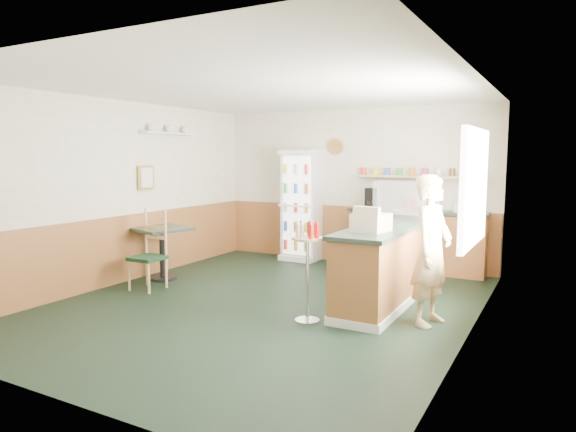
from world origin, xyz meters
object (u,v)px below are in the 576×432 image
Objects in this scene: condiment_stand at (308,257)px; cash_register at (371,222)px; drinks_fridge at (301,205)px; cafe_chair at (152,247)px; cafe_table at (162,243)px; display_case at (408,200)px; shopkeeper at (432,250)px.

cash_register is at bearing 44.83° from condiment_stand.
drinks_fridge is 3.01m from cafe_chair.
cafe_table is at bearing 114.49° from cafe_chair.
display_case is 2.23m from condiment_stand.
cash_register is 3.23m from cafe_chair.
cafe_chair is at bearing -63.88° from cafe_table.
display_case is at bearing 35.99° from shopkeeper.
condiment_stand is at bearing -126.42° from cash_register.
cash_register is (2.22, -2.56, 0.12)m from drinks_fridge.
drinks_fridge reaches higher than condiment_stand.
shopkeeper reaches higher than cafe_table.
cafe_table is at bearing 98.92° from shopkeeper.
cash_register is 0.23× the size of shopkeeper.
cafe_chair is at bearing -166.45° from cash_register.
drinks_fridge reaches higher than cafe_chair.
shopkeeper is 4.11m from cafe_table.
condiment_stand is at bearing -104.77° from display_case.
shopkeeper is 1.38m from condiment_stand.
cafe_table is (-1.18, -2.37, -0.43)m from drinks_fridge.
shopkeeper reaches higher than cafe_chair.
drinks_fridge reaches higher than cash_register.
cash_register is at bearing 103.87° from shopkeeper.
cash_register is at bearing -49.04° from drinks_fridge.
drinks_fridge reaches higher than cafe_table.
cash_register is (0.00, -1.55, -0.15)m from display_case.
display_case is 1.01× the size of cafe_table.
drinks_fridge is 2.68m from cafe_table.
display_case reaches higher than condiment_stand.
condiment_stand is 1.26× the size of cafe_table.
cafe_table is (-4.10, 0.16, -0.28)m from shopkeeper.
cash_register is at bearing -90.00° from display_case.
shopkeeper is at bearing 2.80° from cafe_chair.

